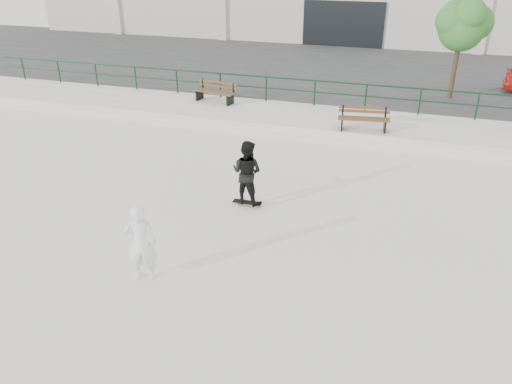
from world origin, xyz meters
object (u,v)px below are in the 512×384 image
(tree, at_px, (463,23))
(seated_skater, at_px, (141,243))
(bench_right, at_px, (364,119))
(skateboard, at_px, (247,202))
(standing_skater, at_px, (247,172))
(bench_left, at_px, (215,92))

(tree, bearing_deg, seated_skater, -113.50)
(bench_right, distance_m, skateboard, 6.15)
(standing_skater, bearing_deg, bench_left, -52.52)
(standing_skater, xyz_separation_m, seated_skater, (-1.00, -3.76, -0.10))
(standing_skater, bearing_deg, seated_skater, 84.87)
(bench_left, xyz_separation_m, bench_right, (6.16, -1.63, -0.01))
(bench_right, distance_m, tree, 6.57)
(skateboard, bearing_deg, seated_skater, -107.08)
(tree, distance_m, skateboard, 12.58)
(bench_right, bearing_deg, standing_skater, -120.84)
(bench_right, height_order, standing_skater, standing_skater)
(tree, xyz_separation_m, standing_skater, (-5.35, -10.85, -2.53))
(skateboard, bearing_deg, standing_skater, 87.79)
(bench_left, bearing_deg, standing_skater, -50.25)
(tree, xyz_separation_m, skateboard, (-5.35, -10.85, -3.42))
(bench_right, xyz_separation_m, standing_skater, (-2.34, -5.62, 0.07))
(skateboard, xyz_separation_m, seated_skater, (-1.00, -3.76, 0.79))
(bench_right, xyz_separation_m, skateboard, (-2.34, -5.62, -0.83))
(bench_right, bearing_deg, seated_skater, -117.81)
(seated_skater, bearing_deg, standing_skater, -122.27)
(bench_right, height_order, tree, tree)
(bench_left, bearing_deg, tree, 33.41)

